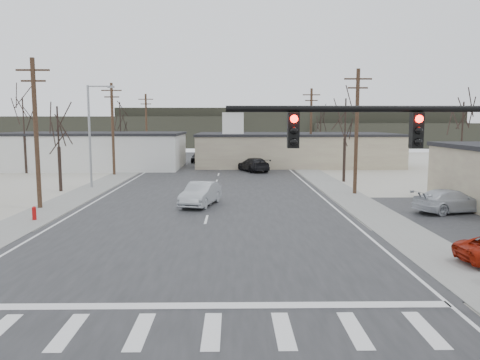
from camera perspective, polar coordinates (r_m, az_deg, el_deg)
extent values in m
plane|color=silver|center=(20.35, -5.41, -9.60)|extent=(140.00, 140.00, 0.00)
cube|color=#232325|center=(34.95, -3.49, -2.48)|extent=(18.00, 110.00, 0.05)
cube|color=#232325|center=(20.34, -5.41, -9.54)|extent=(90.00, 10.00, 0.04)
cube|color=gray|center=(41.67, -17.89, -1.24)|extent=(3.00, 90.00, 0.06)
cube|color=gray|center=(40.86, 11.87, -1.21)|extent=(3.00, 90.00, 0.06)
cylinder|color=black|center=(13.82, 16.14, 8.33)|extent=(8.40, 0.18, 0.18)
cube|color=black|center=(14.21, 20.71, 5.69)|extent=(0.32, 0.30, 1.00)
cube|color=black|center=(13.34, 6.50, 6.04)|extent=(0.32, 0.30, 1.00)
sphere|color=#FF0C05|center=(14.05, 21.02, 6.97)|extent=(0.22, 0.22, 0.22)
sphere|color=#FF0C05|center=(13.17, 6.62, 7.41)|extent=(0.22, 0.22, 0.22)
cube|color=silver|center=(13.22, -0.86, 6.94)|extent=(0.60, 0.04, 0.60)
cylinder|color=#A50C0C|center=(30.35, -23.79, -3.92)|extent=(0.24, 0.24, 0.70)
sphere|color=#A50C0C|center=(30.28, -23.82, -3.17)|extent=(0.24, 0.24, 0.24)
cube|color=silver|center=(62.09, -17.37, 3.34)|extent=(22.00, 12.00, 4.20)
cube|color=black|center=(61.99, -17.45, 5.41)|extent=(22.30, 12.30, 0.30)
cube|color=#B7B08C|center=(64.09, 6.67, 3.63)|extent=(26.00, 14.00, 4.00)
cube|color=black|center=(64.00, 6.70, 5.56)|extent=(26.30, 14.30, 0.30)
cylinder|color=#4A3322|center=(34.05, -23.59, 5.11)|extent=(0.30, 0.30, 10.00)
cube|color=#4A3322|center=(34.21, -23.95, 12.15)|extent=(2.20, 0.12, 0.12)
cube|color=#4A3322|center=(34.15, -23.89, 10.99)|extent=(1.60, 0.12, 0.12)
cylinder|color=#4A3322|center=(53.07, -15.25, 5.96)|extent=(0.30, 0.30, 10.00)
cube|color=#4A3322|center=(53.17, -15.40, 10.49)|extent=(2.20, 0.12, 0.12)
cube|color=#4A3322|center=(53.13, -15.37, 9.74)|extent=(1.60, 0.12, 0.12)
cylinder|color=#4A3322|center=(72.62, -11.34, 6.32)|extent=(0.30, 0.30, 10.00)
cube|color=#4A3322|center=(72.69, -11.42, 9.63)|extent=(2.20, 0.12, 0.12)
cube|color=#4A3322|center=(72.66, -11.41, 9.08)|extent=(1.60, 0.12, 0.12)
cylinder|color=#4A3322|center=(38.72, 14.01, 5.66)|extent=(0.30, 0.30, 10.00)
cube|color=#4A3322|center=(38.86, 14.20, 11.86)|extent=(2.20, 0.12, 0.12)
cube|color=#4A3322|center=(38.80, 14.17, 10.83)|extent=(1.60, 0.12, 0.12)
cylinder|color=#4A3322|center=(60.25, 8.63, 6.24)|extent=(0.30, 0.30, 10.00)
cube|color=#4A3322|center=(60.34, 8.71, 10.23)|extent=(2.20, 0.12, 0.12)
cube|color=#4A3322|center=(60.30, 8.70, 9.57)|extent=(1.60, 0.12, 0.12)
cylinder|color=gray|center=(43.32, -17.85, 5.00)|extent=(0.20, 0.20, 9.00)
cylinder|color=gray|center=(43.13, -16.78, 10.89)|extent=(2.00, 0.12, 0.12)
cube|color=gray|center=(42.86, -15.47, 10.89)|extent=(0.60, 0.25, 0.18)
cylinder|color=#31241E|center=(42.23, -21.10, 1.25)|extent=(0.28, 0.28, 3.75)
cylinder|color=#31241E|center=(42.04, -21.31, 5.83)|extent=(0.14, 0.14, 3.75)
cylinder|color=#31241E|center=(46.86, 12.59, 2.40)|extent=(0.28, 0.28, 4.25)
cylinder|color=#31241E|center=(46.72, 12.72, 7.08)|extent=(0.14, 0.14, 4.25)
cylinder|color=#31241E|center=(67.35, -14.30, 3.84)|extent=(0.28, 0.28, 4.50)
cylinder|color=#31241E|center=(67.26, -14.41, 7.29)|extent=(0.14, 0.14, 4.50)
cylinder|color=#31241E|center=(72.77, 9.76, 3.99)|extent=(0.28, 0.28, 4.00)
cylinder|color=#31241E|center=(72.67, 9.82, 6.83)|extent=(0.14, 0.14, 4.00)
cylinder|color=#31241E|center=(46.34, 25.26, 1.68)|extent=(0.28, 0.28, 4.00)
cylinder|color=#31241E|center=(46.18, 25.50, 6.13)|extent=(0.14, 0.14, 4.00)
cylinder|color=#31241E|center=(58.51, -24.69, 2.95)|extent=(0.28, 0.28, 4.50)
cylinder|color=#31241E|center=(58.40, -24.90, 6.91)|extent=(0.14, 0.14, 4.50)
cube|color=#333026|center=(117.30, -19.15, 5.58)|extent=(70.00, 18.00, 7.00)
cube|color=#333026|center=(116.21, 5.78, 6.42)|extent=(80.00, 18.00, 9.00)
cube|color=#333026|center=(119.69, 23.07, 5.07)|extent=(60.00, 18.00, 5.50)
imported|color=#9BA0A5|center=(32.71, -4.81, -1.69)|extent=(2.87, 5.15, 1.61)
imported|color=black|center=(54.92, 1.66, 1.90)|extent=(4.06, 5.96, 1.60)
imported|color=black|center=(67.73, -5.13, 2.79)|extent=(2.01, 4.30, 1.42)
imported|color=black|center=(36.90, 26.32, -1.58)|extent=(4.15, 1.77, 1.40)
imported|color=#B3B7BE|center=(33.01, 24.35, -2.35)|extent=(5.48, 3.46, 1.48)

